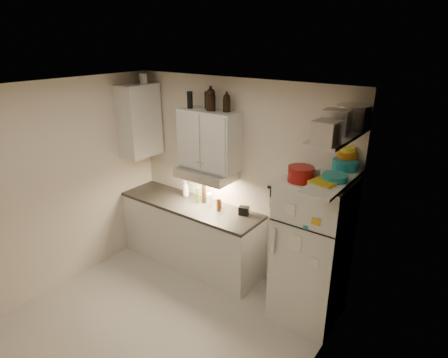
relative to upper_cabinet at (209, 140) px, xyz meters
The scene contains 36 objects.
floor 2.29m from the upper_cabinet, 77.33° to the right, with size 3.20×3.00×0.02m, color #B9B3AB.
ceiling 1.58m from the upper_cabinet, 77.33° to the right, with size 3.20×3.00×0.02m, color silver.
back_wall 0.63m from the upper_cabinet, 30.26° to the left, with size 3.20×0.02×2.60m, color beige.
left_wall 1.94m from the upper_cabinet, 134.46° to the right, with size 0.02×3.00×2.60m, color beige.
right_wall 2.39m from the upper_cabinet, 34.95° to the right, with size 0.02×3.00×2.60m, color beige.
base_cabinet 1.41m from the upper_cabinet, 151.63° to the right, with size 2.10×0.60×0.88m, color silver.
countertop 0.97m from the upper_cabinet, 151.63° to the right, with size 2.10×0.62×0.04m, color #2D2B27.
upper_cabinet is the anchor object (origin of this frame).
side_cabinet 1.15m from the upper_cabinet, behind, with size 0.33×0.55×1.00m, color silver.
range_hood 0.44m from the upper_cabinet, 90.00° to the right, with size 0.76×0.46×0.12m, color silver.
fridge 1.84m from the upper_cabinet, ahead, with size 0.70×0.68×1.70m, color silver.
shelf_hi 1.82m from the upper_cabinet, 10.05° to the right, with size 0.30×0.95×0.03m, color silver.
shelf_lo 1.78m from the upper_cabinet, 10.05° to the right, with size 0.30×0.95×0.03m, color silver.
knife_strip 1.13m from the upper_cabinet, ahead, with size 0.42×0.02×0.03m, color black.
dutch_oven 1.47m from the upper_cabinet, 13.73° to the right, with size 0.26×0.26×0.15m, color maroon.
book_stack 1.77m from the upper_cabinet, 13.42° to the right, with size 0.23×0.28×0.09m, color gold.
spice_jar 1.55m from the upper_cabinet, ahead, with size 0.07×0.07×0.11m, color silver.
stock_pot 1.84m from the upper_cabinet, ahead, with size 0.32×0.32×0.23m, color silver.
tin_a 1.82m from the upper_cabinet, 10.40° to the right, with size 0.23×0.20×0.23m, color #AAAAAD.
tin_b 1.97m from the upper_cabinet, 21.40° to the right, with size 0.20×0.20×0.20m, color #AAAAAD.
bowl_teal 1.73m from the upper_cabinet, ahead, with size 0.26×0.26×0.10m, color teal.
bowl_orange 1.72m from the upper_cabinet, ahead, with size 0.21×0.21×0.06m, color #BE6711.
bowl_yellow 1.73m from the upper_cabinet, ahead, with size 0.16×0.16×0.05m, color yellow.
plates 1.79m from the upper_cabinet, 10.21° to the right, with size 0.24×0.24×0.06m, color teal.
growler_a 0.52m from the upper_cabinet, 18.47° to the right, with size 0.12×0.12×0.28m, color black, non-canonical shape.
growler_b 0.54m from the upper_cabinet, 10.34° to the left, with size 0.09×0.09×0.22m, color black, non-canonical shape.
thermos_a 0.49m from the upper_cabinet, 136.77° to the left, with size 0.07×0.07×0.21m, color black.
thermos_b 0.55m from the upper_cabinet, behind, with size 0.07×0.07×0.21m, color black.
side_jar 1.28m from the upper_cabinet, behind, with size 0.10×0.10×0.14m, color silver.
soap_bottle 0.90m from the upper_cabinet, behind, with size 0.10×0.10×0.26m, color silver.
pepper_mill 0.85m from the upper_cabinet, 22.65° to the right, with size 0.06×0.06×0.18m, color brown.
oil_bottle 0.81m from the upper_cabinet, 165.76° to the right, with size 0.04×0.04×0.22m, color #315615.
vinegar_bottle 0.78m from the upper_cabinet, behind, with size 0.06×0.06×0.27m, color black.
clear_bottle 0.81m from the upper_cabinet, 59.30° to the right, with size 0.06×0.06×0.19m, color silver.
red_jar 0.86m from the upper_cabinet, ahead, with size 0.06×0.06×0.12m, color maroon.
caddy 1.00m from the upper_cabinet, ahead, with size 0.13×0.09×0.11m, color black.
Camera 1 is at (2.57, -2.27, 3.05)m, focal length 30.00 mm.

